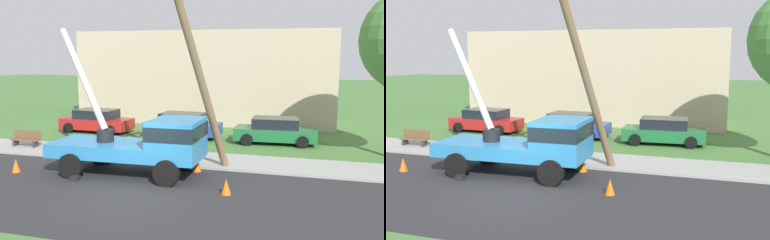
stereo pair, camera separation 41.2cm
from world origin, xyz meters
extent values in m
plane|color=#477538|center=(0.00, 12.00, 0.00)|extent=(120.00, 120.00, 0.00)
cube|color=#2B2B2D|center=(0.00, 0.00, 0.00)|extent=(80.00, 8.17, 0.01)
cube|color=#9E9E99|center=(0.00, 5.52, 0.05)|extent=(80.00, 2.86, 0.10)
cube|color=#2D84C6|center=(-2.29, 2.46, 1.02)|extent=(4.36, 2.50, 0.55)
cube|color=#2D84C6|center=(0.81, 2.54, 1.55)|extent=(1.96, 2.45, 1.60)
cube|color=#19232D|center=(0.81, 2.54, 1.90)|extent=(1.98, 2.47, 0.56)
cylinder|color=black|center=(-2.27, 2.46, 1.55)|extent=(0.70, 0.70, 0.50)
cylinder|color=silver|center=(-3.56, 3.08, 3.85)|extent=(2.91, 1.59, 4.26)
cube|color=black|center=(-2.86, 1.00, 0.10)|extent=(0.31, 0.31, 0.20)
cube|color=black|center=(-2.93, 3.90, 0.10)|extent=(0.31, 0.31, 0.20)
cylinder|color=black|center=(0.79, 1.34, 0.50)|extent=(1.00, 0.30, 1.00)
cylinder|color=black|center=(0.74, 3.74, 0.50)|extent=(1.00, 0.30, 1.00)
cylinder|color=black|center=(-3.17, 1.24, 0.50)|extent=(1.00, 0.30, 1.00)
cylinder|color=black|center=(-3.23, 3.64, 0.50)|extent=(1.00, 0.30, 1.00)
cylinder|color=brown|center=(1.43, 3.39, 4.21)|extent=(2.16, 3.11, 8.53)
cone|color=orange|center=(3.14, 1.02, 0.28)|extent=(0.36, 0.36, 0.56)
cone|color=orange|center=(-5.88, 1.40, 0.28)|extent=(0.36, 0.36, 0.56)
cone|color=orange|center=(1.30, 3.68, 0.28)|extent=(0.36, 0.36, 0.56)
cube|color=#B21E1E|center=(-7.34, 10.91, 0.55)|extent=(4.48, 2.01, 0.65)
cube|color=black|center=(-7.34, 10.91, 1.15)|extent=(2.54, 1.78, 0.55)
cylinder|color=black|center=(-5.94, 9.94, 0.32)|extent=(0.64, 0.22, 0.64)
cylinder|color=black|center=(-5.85, 11.74, 0.32)|extent=(0.64, 0.22, 0.64)
cylinder|color=black|center=(-8.84, 10.09, 0.32)|extent=(0.64, 0.22, 0.64)
cylinder|color=black|center=(-8.75, 11.89, 0.32)|extent=(0.64, 0.22, 0.64)
cube|color=#263F99|center=(-1.69, 10.90, 0.55)|extent=(4.48, 2.02, 0.65)
cube|color=black|center=(-1.69, 10.90, 1.15)|extent=(2.54, 1.78, 0.55)
cylinder|color=black|center=(-0.29, 9.93, 0.32)|extent=(0.64, 0.22, 0.64)
cylinder|color=black|center=(-0.20, 11.73, 0.32)|extent=(0.64, 0.22, 0.64)
cylinder|color=black|center=(-3.19, 10.08, 0.32)|extent=(0.64, 0.22, 0.64)
cylinder|color=black|center=(-3.10, 11.87, 0.32)|extent=(0.64, 0.22, 0.64)
cube|color=#1E6638|center=(3.75, 10.51, 0.55)|extent=(4.50, 2.05, 0.65)
cube|color=black|center=(3.75, 10.51, 1.15)|extent=(2.56, 1.80, 0.55)
cylinder|color=black|center=(5.25, 9.70, 0.32)|extent=(0.64, 0.22, 0.64)
cylinder|color=black|center=(5.15, 11.50, 0.32)|extent=(0.64, 0.22, 0.64)
cylinder|color=black|center=(2.35, 9.53, 0.32)|extent=(0.64, 0.22, 0.64)
cylinder|color=black|center=(2.25, 11.33, 0.32)|extent=(0.64, 0.22, 0.64)
cube|color=brown|center=(-8.53, 5.52, 0.45)|extent=(1.60, 0.44, 0.06)
cube|color=brown|center=(-8.53, 5.72, 0.70)|extent=(1.60, 0.06, 0.40)
cube|color=#333338|center=(-9.13, 5.52, 0.23)|extent=(0.10, 0.40, 0.45)
cube|color=#333338|center=(-7.93, 5.52, 0.23)|extent=(0.10, 0.40, 0.45)
cube|color=#C6B293|center=(-2.00, 17.96, 3.20)|extent=(18.00, 6.00, 6.40)
camera|label=1|loc=(6.43, -13.89, 4.94)|focal=42.14mm
camera|label=2|loc=(6.82, -13.76, 4.94)|focal=42.14mm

